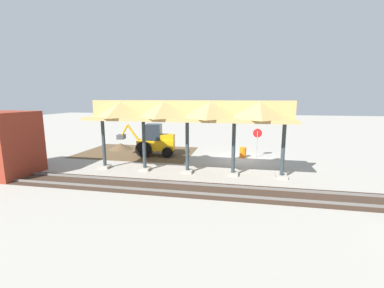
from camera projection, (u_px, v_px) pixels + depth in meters
The scene contains 8 objects.
ground_plane at pixel (241, 159), 21.55m from camera, with size 120.00×120.00×0.00m, color #9E998E.
dirt_work_zone at pixel (138, 152), 24.24m from camera, with size 10.46×7.00×0.01m, color brown.
platform_canopy at pixel (187, 112), 16.87m from camera, with size 13.53×3.20×4.90m.
rail_tracks at pixel (239, 192), 13.86m from camera, with size 60.00×2.58×0.15m.
stop_sign at pixel (257, 137), 21.98m from camera, with size 0.76×0.06×2.47m.
backhoe at pixel (155, 142), 22.61m from camera, with size 5.12×2.05×2.82m.
dirt_mound at pixel (121, 149), 25.66m from camera, with size 4.74×4.74×1.24m, color brown.
traffic_barrel at pixel (243, 152), 22.03m from camera, with size 0.56×0.56×0.90m, color orange.
Camera 1 is at (-0.05, 21.38, 5.05)m, focal length 24.00 mm.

